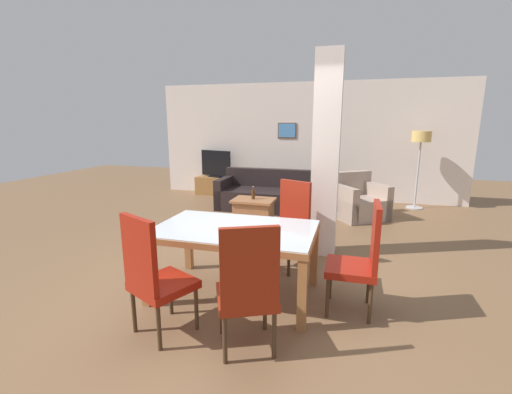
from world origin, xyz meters
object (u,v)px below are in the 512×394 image
object	(u,v)px
dining_chair_near_left	(153,274)
tv_screen	(216,164)
dining_table	(235,241)
bottle	(253,194)
dining_chair_head_right	(361,256)
dining_chair_far_right	(290,222)
armchair	(357,202)
coffee_table	(254,211)
floor_lamp	(421,143)
tv_stand	(216,186)
sofa	(271,196)
dining_chair_near_right	(248,287)

from	to	relation	value
dining_chair_near_left	tv_screen	distance (m)	5.87
dining_table	dining_chair_near_left	world-z (taller)	dining_chair_near_left
bottle	dining_chair_head_right	bearing A→B (deg)	-54.91
dining_chair_far_right	dining_table	bearing A→B (deg)	90.00
dining_chair_head_right	armchair	size ratio (longest dim) A/B	0.90
armchair	coffee_table	world-z (taller)	armchair
armchair	tv_screen	distance (m)	3.67
tv_screen	floor_lamp	world-z (taller)	floor_lamp
tv_stand	floor_lamp	xyz separation A→B (m)	(4.61, -0.17, 1.15)
dining_chair_far_right	bottle	world-z (taller)	dining_chair_far_right
dining_chair_far_right	bottle	size ratio (longest dim) A/B	4.67
bottle	sofa	bearing A→B (deg)	85.96
dining_chair_near_left	coffee_table	bearing A→B (deg)	117.39
tv_screen	armchair	bearing A→B (deg)	175.65
dining_table	tv_stand	distance (m)	5.21
dining_table	tv_screen	world-z (taller)	tv_screen
dining_table	dining_chair_near_right	bearing A→B (deg)	-64.89
sofa	tv_screen	xyz separation A→B (m)	(-1.67, 1.07, 0.49)
armchair	tv_stand	world-z (taller)	armchair
dining_table	coffee_table	distance (m)	2.66
tv_stand	floor_lamp	world-z (taller)	floor_lamp
dining_table	dining_chair_far_right	distance (m)	1.00
dining_chair_near_left	tv_stand	distance (m)	5.88
dining_chair_near_left	coffee_table	xyz separation A→B (m)	(-0.14, 3.45, -0.34)
dining_table	tv_stand	bearing A→B (deg)	114.52
armchair	floor_lamp	bearing A→B (deg)	-173.10
dining_chair_head_right	sofa	xyz separation A→B (m)	(-1.74, 3.66, -0.29)
dining_table	armchair	bearing A→B (deg)	70.16
dining_chair_near_right	tv_stand	bearing A→B (deg)	89.50
armchair	tv_screen	bearing A→B (deg)	-55.21
dining_chair_near_left	tv_screen	size ratio (longest dim) A/B	1.28
dining_chair_near_right	coffee_table	bearing A→B (deg)	80.42
dining_table	coffee_table	world-z (taller)	dining_table
dining_chair_near_right	bottle	size ratio (longest dim) A/B	4.67
coffee_table	floor_lamp	size ratio (longest dim) A/B	0.46
sofa	bottle	world-z (taller)	sofa
dining_chair_far_right	floor_lamp	distance (m)	4.26
coffee_table	dining_chair_near_right	bearing A→B (deg)	-74.47
dining_chair_near_left	dining_table	bearing A→B (deg)	90.00
dining_chair_head_right	coffee_table	world-z (taller)	dining_chair_head_right
dining_chair_near_right	tv_stand	distance (m)	6.17
coffee_table	tv_stand	world-z (taller)	tv_stand
dining_chair_far_right	tv_stand	xyz separation A→B (m)	(-2.57, 3.82, -0.35)
dining_table	dining_chair_head_right	bearing A→B (deg)	0.00
dining_table	dining_chair_near_right	distance (m)	0.97
dining_chair_near_left	tv_screen	bearing A→B (deg)	132.40
floor_lamp	sofa	bearing A→B (deg)	-162.89
dining_chair_near_left	floor_lamp	xyz separation A→B (m)	(2.86, 5.44, 0.80)
bottle	tv_stand	xyz separation A→B (m)	(-1.60, 2.15, -0.31)
floor_lamp	dining_table	bearing A→B (deg)	-118.22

